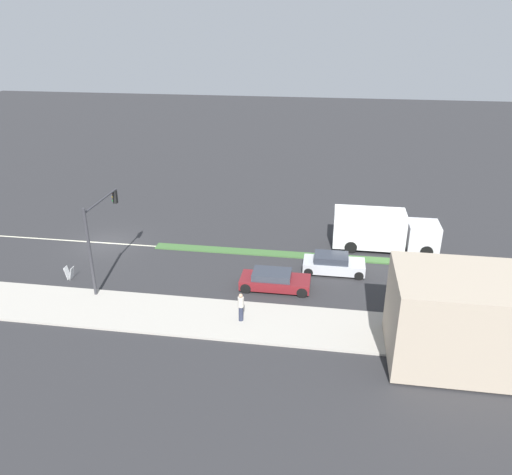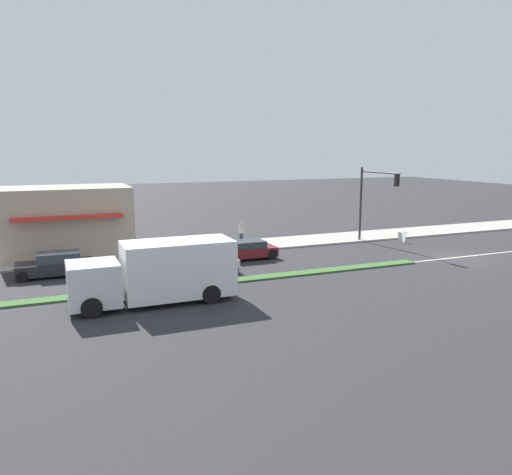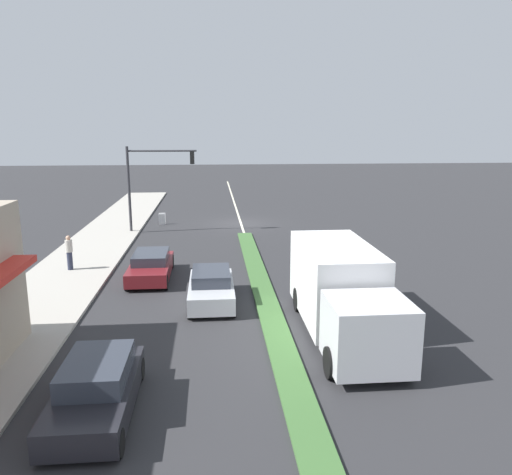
{
  "view_description": "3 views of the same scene",
  "coord_description": "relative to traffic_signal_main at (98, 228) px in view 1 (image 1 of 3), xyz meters",
  "views": [
    {
      "loc": [
        32.34,
        16.51,
        15.55
      ],
      "look_at": [
        1.83,
        11.79,
        2.04
      ],
      "focal_mm": 35.0,
      "sensor_mm": 36.0,
      "label": 1
    },
    {
      "loc": [
        -24.72,
        24.94,
        7.11
      ],
      "look_at": [
        0.64,
        14.38,
        2.21
      ],
      "focal_mm": 35.0,
      "sensor_mm": 36.0,
      "label": 2
    },
    {
      "loc": [
        2.11,
        36.2,
        6.84
      ],
      "look_at": [
        0.04,
        13.05,
        1.76
      ],
      "focal_mm": 35.0,
      "sensor_mm": 36.0,
      "label": 3
    }
  ],
  "objects": [
    {
      "name": "pedestrian",
      "position": [
        2.92,
        9.33,
        -2.89
      ],
      "size": [
        0.34,
        0.34,
        1.69
      ],
      "color": "#282D42",
      "rests_on": "sidewalk_right"
    },
    {
      "name": "sidewalk_right",
      "position": [
        2.88,
        15.77,
        -3.84
      ],
      "size": [
        4.0,
        73.0,
        0.12
      ],
      "primitive_type": "cube",
      "color": "#A8A399",
      "rests_on": "ground"
    },
    {
      "name": "delivery_truck",
      "position": [
        -8.32,
        17.7,
        -2.43
      ],
      "size": [
        2.44,
        7.5,
        2.87
      ],
      "color": "silver",
      "rests_on": "ground"
    },
    {
      "name": "median_strip",
      "position": [
        -6.12,
        24.27,
        -3.85
      ],
      "size": [
        0.9,
        46.0,
        0.1
      ],
      "primitive_type": "cube",
      "color": "#3D6633",
      "rests_on": "ground"
    },
    {
      "name": "lane_marking_center",
      "position": [
        -6.12,
        -2.73,
        -3.9
      ],
      "size": [
        0.16,
        60.0,
        0.01
      ],
      "primitive_type": "cube",
      "color": "beige",
      "rests_on": "ground"
    },
    {
      "name": "sedan_silver",
      "position": [
        -3.92,
        14.33,
        -3.28
      ],
      "size": [
        1.78,
        4.05,
        1.3
      ],
      "color": "#B7BABF",
      "rests_on": "ground"
    },
    {
      "name": "building_corner_store",
      "position": [
        4.58,
        21.2,
        -1.53
      ],
      "size": [
        5.61,
        8.2,
        4.5
      ],
      "color": "tan",
      "rests_on": "sidewalk_right"
    },
    {
      "name": "sedan_maroon",
      "position": [
        -1.12,
        10.72,
        -3.31
      ],
      "size": [
        1.82,
        4.35,
        1.2
      ],
      "color": "maroon",
      "rests_on": "ground"
    },
    {
      "name": "traffic_signal_main",
      "position": [
        0.0,
        0.0,
        0.0
      ],
      "size": [
        4.59,
        0.34,
        5.6
      ],
      "color": "#333338",
      "rests_on": "sidewalk_right"
    },
    {
      "name": "ground_plane",
      "position": [
        -6.12,
        15.27,
        -3.9
      ],
      "size": [
        160.0,
        160.0,
        0.0
      ],
      "primitive_type": "plane",
      "color": "#2B2B2D"
    },
    {
      "name": "sedan_dark",
      "position": [
        -1.12,
        22.09,
        -3.26
      ],
      "size": [
        1.8,
        4.16,
        1.35
      ],
      "color": "black",
      "rests_on": "ground"
    },
    {
      "name": "warning_aframe_sign",
      "position": [
        -0.39,
        -2.63,
        -3.47
      ],
      "size": [
        0.45,
        0.53,
        0.84
      ],
      "color": "silver",
      "rests_on": "ground"
    }
  ]
}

